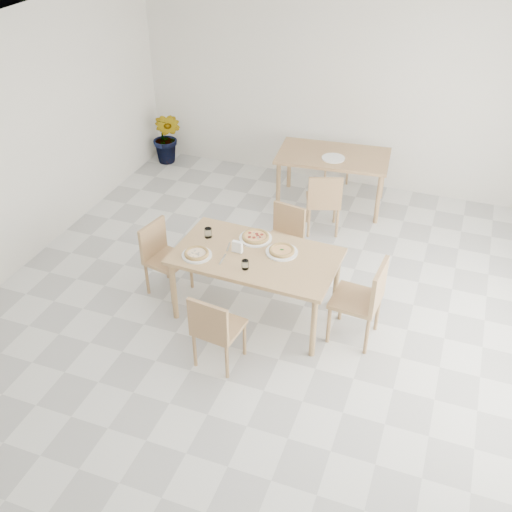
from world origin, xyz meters
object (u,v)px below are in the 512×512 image
(napkin_holder, at_px, (237,247))
(potted_plant, at_px, (167,137))
(tumbler_a, at_px, (208,233))
(main_table, at_px, (256,261))
(pizza_mushroom, at_px, (197,253))
(plate_pepperoni, at_px, (256,238))
(pizza_margherita, at_px, (282,250))
(chair_west, at_px, (162,253))
(plate_mushroom, at_px, (197,255))
(pizza_pepperoni, at_px, (256,236))
(second_table, at_px, (333,160))
(plate_empty, at_px, (333,158))
(chair_back_n, at_px, (336,150))
(plate_margherita, at_px, (282,252))
(tumbler_b, at_px, (245,265))
(chair_east, at_px, (365,297))
(chair_north, at_px, (285,234))
(chair_back_s, at_px, (324,199))
(chair_south, at_px, (215,327))

(napkin_holder, bearing_deg, potted_plant, 132.15)
(tumbler_a, bearing_deg, main_table, -13.64)
(pizza_mushroom, bearing_deg, main_table, 21.72)
(plate_pepperoni, bearing_deg, pizza_margherita, -23.90)
(chair_west, bearing_deg, plate_mushroom, -103.50)
(plate_pepperoni, xyz_separation_m, pizza_pepperoni, (0.00, -0.00, 0.02))
(main_table, relative_size, second_table, 1.09)
(tumbler_a, bearing_deg, plate_empty, 71.48)
(chair_back_n, bearing_deg, second_table, -99.87)
(plate_pepperoni, bearing_deg, plate_margherita, -23.90)
(pizza_mushroom, height_order, chair_back_n, pizza_mushroom)
(tumbler_b, relative_size, potted_plant, 0.11)
(main_table, relative_size, chair_east, 1.83)
(chair_north, xyz_separation_m, tumbler_b, (-0.04, -1.15, 0.33))
(pizza_margherita, distance_m, pizza_pepperoni, 0.37)
(chair_west, bearing_deg, tumbler_a, -67.66)
(pizza_mushroom, distance_m, chair_back_s, 2.20)
(napkin_holder, bearing_deg, chair_east, 4.15)
(plate_mushroom, distance_m, pizza_pepperoni, 0.67)
(tumbler_b, bearing_deg, napkin_holder, 126.51)
(main_table, relative_size, potted_plant, 2.00)
(tumbler_a, height_order, chair_back_n, tumbler_a)
(chair_east, height_order, chair_back_s, chair_east)
(tumbler_b, bearing_deg, chair_east, 11.78)
(chair_east, xyz_separation_m, chair_back_n, (-1.13, 3.42, -0.09))
(pizza_margherita, bearing_deg, pizza_pepperoni, 156.10)
(pizza_pepperoni, xyz_separation_m, plate_empty, (0.29, 2.18, -0.02))
(napkin_holder, bearing_deg, chair_back_n, 90.46)
(pizza_mushroom, bearing_deg, chair_south, -54.43)
(plate_pepperoni, bearing_deg, tumbler_b, -80.58)
(chair_east, height_order, potted_plant, chair_east)
(plate_pepperoni, bearing_deg, chair_back_s, 77.00)
(chair_back_n, relative_size, potted_plant, 0.91)
(plate_pepperoni, relative_size, chair_back_n, 0.45)
(chair_back_s, bearing_deg, plate_mushroom, 49.98)
(plate_margherita, distance_m, pizza_pepperoni, 0.37)
(tumbler_b, relative_size, second_table, 0.06)
(chair_back_s, bearing_deg, chair_north, 57.88)
(chair_east, bearing_deg, chair_back_n, -157.00)
(pizza_pepperoni, distance_m, chair_back_s, 1.59)
(chair_south, distance_m, tumbler_b, 0.70)
(chair_south, bearing_deg, pizza_mushroom, -47.80)
(chair_south, distance_m, tumbler_a, 1.18)
(main_table, xyz_separation_m, chair_north, (0.02, 0.89, -0.21))
(chair_west, bearing_deg, plate_empty, -16.71)
(chair_west, distance_m, pizza_pepperoni, 1.08)
(napkin_holder, bearing_deg, chair_west, 179.78)
(tumbler_a, distance_m, plate_empty, 2.44)
(plate_empty, bearing_deg, main_table, -94.31)
(plate_pepperoni, height_order, potted_plant, potted_plant)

